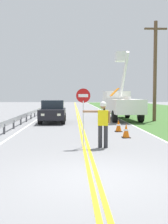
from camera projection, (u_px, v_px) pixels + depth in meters
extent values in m
plane|color=gray|center=(94.00, 178.00, 6.68)|extent=(160.00, 160.00, 0.00)
cube|color=yellow|center=(77.00, 116.00, 26.62)|extent=(0.11, 110.00, 0.01)
cube|color=yellow|center=(79.00, 116.00, 26.63)|extent=(0.11, 110.00, 0.01)
cube|color=silver|center=(114.00, 116.00, 26.77)|extent=(0.12, 110.00, 0.01)
cube|color=silver|center=(42.00, 116.00, 26.48)|extent=(0.12, 110.00, 0.01)
cylinder|color=#2D2D33|center=(106.00, 137.00, 10.56)|extent=(0.16, 0.16, 0.88)
cylinder|color=#2D2D33|center=(100.00, 137.00, 10.58)|extent=(0.16, 0.16, 0.88)
cube|color=yellow|center=(103.00, 118.00, 10.52)|extent=(0.43, 0.29, 0.60)
cylinder|color=#996B4C|center=(90.00, 111.00, 10.56)|extent=(0.61, 0.17, 0.09)
cylinder|color=#996B4C|center=(109.00, 117.00, 10.50)|extent=(0.09, 0.09, 0.48)
sphere|color=#996B4C|center=(103.00, 106.00, 10.49)|extent=(0.22, 0.22, 0.22)
sphere|color=white|center=(103.00, 105.00, 10.49)|extent=(0.25, 0.25, 0.25)
cylinder|color=silver|center=(83.00, 124.00, 10.62)|extent=(0.04, 0.04, 1.85)
cylinder|color=#B71414|center=(83.00, 96.00, 10.55)|extent=(0.56, 0.03, 0.56)
cube|color=white|center=(83.00, 96.00, 10.53)|extent=(0.38, 0.01, 0.12)
cube|color=white|center=(125.00, 106.00, 21.62)|extent=(2.48, 4.69, 1.10)
cube|color=white|center=(116.00, 102.00, 25.04)|extent=(2.28, 2.19, 2.00)
cube|color=#1E2833|center=(114.00, 99.00, 26.04)|extent=(1.98, 0.14, 0.90)
cylinder|color=silver|center=(127.00, 98.00, 20.66)|extent=(0.56, 0.56, 0.24)
cylinder|color=silver|center=(124.00, 75.00, 21.80)|extent=(0.35, 2.71, 3.51)
cube|color=white|center=(121.00, 57.00, 22.95)|extent=(0.94, 0.94, 0.80)
cube|color=orange|center=(115.00, 92.00, 19.67)|extent=(0.63, 0.82, 0.59)
cylinder|color=black|center=(105.00, 113.00, 24.81)|extent=(0.36, 0.93, 0.92)
cylinder|color=black|center=(127.00, 113.00, 24.98)|extent=(0.36, 0.93, 0.92)
cylinder|color=black|center=(114.00, 116.00, 20.55)|extent=(0.36, 0.93, 0.92)
cylinder|color=black|center=(141.00, 116.00, 20.72)|extent=(0.36, 0.93, 0.92)
cube|color=black|center=(53.00, 113.00, 20.40)|extent=(1.87, 4.11, 0.72)
cube|color=#1E2833|center=(53.00, 104.00, 20.61)|extent=(1.63, 1.73, 0.64)
cube|color=#EAEACC|center=(59.00, 115.00, 18.40)|extent=(0.24, 0.06, 0.16)
cube|color=#EAEACC|center=(43.00, 115.00, 18.35)|extent=(0.24, 0.06, 0.16)
cylinder|color=black|center=(63.00, 120.00, 19.20)|extent=(0.29, 0.68, 0.68)
cylinder|color=black|center=(40.00, 120.00, 19.12)|extent=(0.29, 0.68, 0.68)
cylinder|color=black|center=(64.00, 117.00, 21.73)|extent=(0.29, 0.68, 0.68)
cylinder|color=black|center=(44.00, 117.00, 21.65)|extent=(0.29, 0.68, 0.68)
cylinder|color=brown|center=(155.00, 72.00, 21.47)|extent=(0.28, 0.28, 7.94)
cube|color=brown|center=(156.00, 29.00, 21.27)|extent=(1.80, 0.14, 0.14)
cone|color=orange|center=(126.00, 131.00, 13.10)|extent=(0.36, 0.36, 0.70)
cylinder|color=white|center=(126.00, 130.00, 13.10)|extent=(0.25, 0.25, 0.08)
cube|color=black|center=(126.00, 137.00, 13.12)|extent=(0.40, 0.40, 0.03)
cone|color=orange|center=(119.00, 126.00, 15.32)|extent=(0.36, 0.36, 0.70)
cylinder|color=white|center=(119.00, 125.00, 15.31)|extent=(0.25, 0.25, 0.08)
cube|color=black|center=(118.00, 131.00, 15.34)|extent=(0.40, 0.40, 0.03)
cube|color=#9EA0A3|center=(29.00, 114.00, 22.33)|extent=(0.06, 32.00, 0.32)
cube|color=#4C4C51|center=(4.00, 129.00, 14.37)|extent=(0.10, 0.10, 0.55)
cube|color=#4C4C51|center=(14.00, 124.00, 16.65)|extent=(0.10, 0.10, 0.55)
cube|color=#4C4C51|center=(21.00, 121.00, 18.93)|extent=(0.10, 0.10, 0.55)
cube|color=#4C4C51|center=(26.00, 118.00, 21.21)|extent=(0.10, 0.10, 0.55)
cube|color=#4C4C51|center=(31.00, 116.00, 23.49)|extent=(0.10, 0.10, 0.55)
cube|color=#4C4C51|center=(35.00, 114.00, 25.77)|extent=(0.10, 0.10, 0.55)
cube|color=#4C4C51|center=(38.00, 113.00, 28.05)|extent=(0.10, 0.10, 0.55)
cube|color=#4C4C51|center=(40.00, 111.00, 30.33)|extent=(0.10, 0.10, 0.55)
cube|color=#4C4C51|center=(43.00, 110.00, 32.61)|extent=(0.10, 0.10, 0.55)
cube|color=#4C4C51|center=(45.00, 109.00, 34.89)|extent=(0.10, 0.10, 0.55)
cube|color=#4C4C51|center=(46.00, 109.00, 37.17)|extent=(0.10, 0.10, 0.55)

